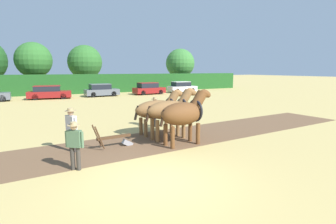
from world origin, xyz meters
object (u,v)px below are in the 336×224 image
Objects in this scene: tree_center at (85,62)px; tree_center_right at (180,63)px; tree_center_left at (34,60)px; draft_horse_lead_right at (170,110)px; plow at (117,139)px; parked_car_far_right at (149,89)px; parked_car_center_right at (49,92)px; farmer_at_plow at (71,126)px; draft_horse_lead_left at (184,113)px; parked_car_right at (101,90)px; parked_car_end_right at (182,87)px; draft_horse_trail_left at (158,109)px; farmer_beside_team at (155,110)px; farmer_onlooker_left at (75,143)px.

tree_center is 1.02× the size of tree_center_right.
tree_center_left reaches higher than draft_horse_lead_right.
parked_car_far_right is (10.38, 21.46, 0.42)m from plow.
tree_center reaches higher than parked_car_center_right.
draft_horse_lead_left is at bearing -39.78° from farmer_at_plow.
tree_center is 11.87m from parked_car_right.
parked_car_end_right is (13.03, 22.97, -0.64)m from draft_horse_lead_left.
tree_center_right is 36.13m from draft_horse_lead_right.
draft_horse_lead_left is 22.63m from parked_car_right.
draft_horse_lead_left is at bearing -90.29° from draft_horse_lead_right.
draft_horse_trail_left is at bearing -93.24° from tree_center.
plow is 0.37× the size of parked_car_center_right.
farmer_beside_team is at bearing -96.17° from parked_car_right.
plow is at bearing -103.63° from parked_car_right.
farmer_beside_team is 0.42× the size of parked_car_right.
farmer_at_plow is at bearing 32.34° from farmer_onlooker_left.
draft_horse_trail_left is 1.70m from farmer_beside_team.
draft_horse_lead_left reaches higher than parked_car_center_right.
tree_center_left is 4.41× the size of farmer_onlooker_left.
farmer_at_plow reaches higher than parked_car_center_right.
farmer_onlooker_left is (0.99, -33.07, -3.62)m from tree_center_left.
farmer_onlooker_left reaches higher than parked_car_center_right.
draft_horse_trail_left is 0.72× the size of parked_car_right.
farmer_beside_team is (0.43, 2.73, -0.40)m from draft_horse_lead_right.
farmer_at_plow is (-22.44, -31.17, -3.32)m from tree_center_right.
plow is at bearing 180.00° from draft_horse_lead_right.
farmer_at_plow is 22.27m from parked_car_right.
plow is 0.43× the size of parked_car_end_right.
farmer_beside_team reaches higher than farmer_onlooker_left.
farmer_beside_team is (4.81, 2.75, -0.05)m from farmer_at_plow.
tree_center_left reaches higher than parked_car_right.
draft_horse_lead_left is at bearing -92.71° from tree_center.
parked_car_center_right is at bearing 175.24° from parked_car_far_right.
farmer_onlooker_left is 24.32m from parked_car_right.
draft_horse_lead_right reaches higher than farmer_beside_team.
draft_horse_lead_left is 4.62m from farmer_at_plow.
parked_car_end_right is at bearing 8.74° from parked_car_center_right.
tree_center is (7.21, 1.76, -0.15)m from tree_center_left.
draft_horse_lead_right is at bearing -72.07° from parked_car_center_right.
tree_center_right is 14.74m from parked_car_far_right.
farmer_at_plow is at bearing -87.89° from tree_center_left.
draft_horse_lead_left is 23.67m from parked_car_far_right.
parked_car_right is at bearing 48.63° from farmer_at_plow.
tree_center is 1.65× the size of parked_car_far_right.
draft_horse_trail_left is (-18.16, -30.01, -3.07)m from tree_center_right.
tree_center_left is 4.16× the size of farmer_beside_team.
tree_center_left is 1.73× the size of parked_car_right.
parked_car_center_right is at bearing 97.06° from draft_horse_trail_left.
farmer_onlooker_left is at bearing -120.07° from farmer_at_plow.
farmer_onlooker_left reaches higher than parked_car_right.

